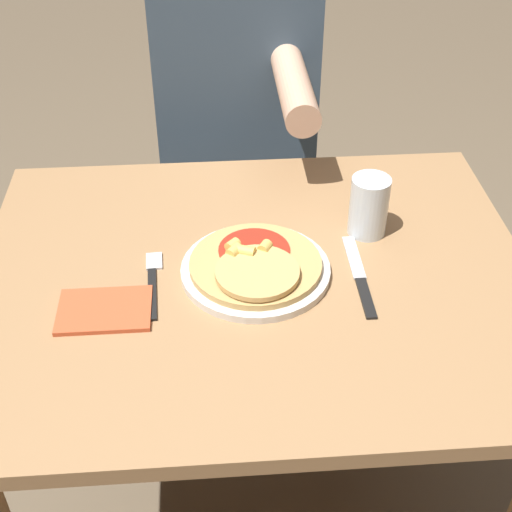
{
  "coord_description": "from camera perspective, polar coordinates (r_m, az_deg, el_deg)",
  "views": [
    {
      "loc": [
        -0.07,
        -0.95,
        1.51
      ],
      "look_at": [
        0.0,
        -0.0,
        0.77
      ],
      "focal_mm": 50.0,
      "sensor_mm": 36.0,
      "label": 1
    }
  ],
  "objects": [
    {
      "name": "napkin",
      "position": [
        1.18,
        -12.02,
        -4.25
      ],
      "size": [
        0.15,
        0.11,
        0.01
      ],
      "color": "#C6512D",
      "rests_on": "dining_table"
    },
    {
      "name": "drinking_glass",
      "position": [
        1.31,
        9.02,
        3.97
      ],
      "size": [
        0.07,
        0.07,
        0.11
      ],
      "color": "silver",
      "rests_on": "dining_table"
    },
    {
      "name": "plate",
      "position": [
        1.23,
        0.0,
        -1.22
      ],
      "size": [
        0.26,
        0.26,
        0.01
      ],
      "color": "silver",
      "rests_on": "dining_table"
    },
    {
      "name": "fork",
      "position": [
        1.23,
        -8.24,
        -1.91
      ],
      "size": [
        0.03,
        0.18,
        0.0
      ],
      "color": "black",
      "rests_on": "dining_table"
    },
    {
      "name": "dining_table",
      "position": [
        1.32,
        -0.03,
        -5.75
      ],
      "size": [
        0.96,
        0.77,
        0.73
      ],
      "color": "#9E754C",
      "rests_on": "ground_plane"
    },
    {
      "name": "knife",
      "position": [
        1.23,
        8.29,
        -1.65
      ],
      "size": [
        0.02,
        0.22,
        0.0
      ],
      "color": "black",
      "rests_on": "dining_table"
    },
    {
      "name": "pizza",
      "position": [
        1.21,
        -0.02,
        -0.74
      ],
      "size": [
        0.23,
        0.23,
        0.04
      ],
      "color": "tan",
      "rests_on": "plate"
    },
    {
      "name": "person_diner",
      "position": [
        1.8,
        -1.67,
        11.36
      ],
      "size": [
        0.38,
        0.52,
        1.22
      ],
      "color": "#2D2D38",
      "rests_on": "ground_plane"
    }
  ]
}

